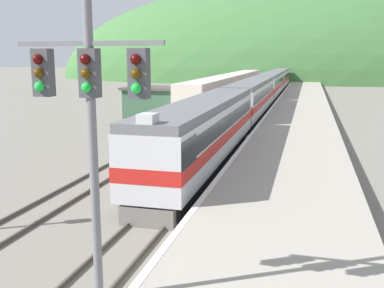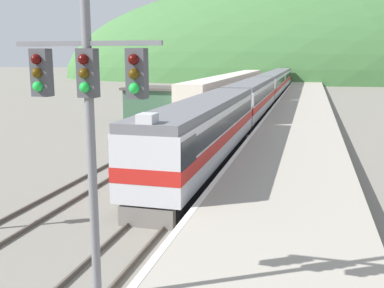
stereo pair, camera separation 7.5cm
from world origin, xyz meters
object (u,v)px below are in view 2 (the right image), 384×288
object	(u,v)px
carriage_third	(271,85)
carriage_fourth	(281,78)
carriage_fifth	(287,74)
signal_mast_main	(89,114)
siding_train	(232,88)
express_train_lead_car	(204,131)
carriage_second	(253,98)

from	to	relation	value
carriage_third	carriage_fourth	xyz separation A→B (m)	(0.00, 22.50, 0.00)
carriage_fifth	carriage_fourth	bearing A→B (deg)	-90.00
carriage_third	signal_mast_main	xyz separation A→B (m)	(1.27, -60.68, 3.03)
carriage_third	carriage_fourth	distance (m)	22.50
carriage_fourth	siding_train	world-z (taller)	carriage_fourth
siding_train	carriage_fourth	bearing A→B (deg)	80.38
siding_train	signal_mast_main	size ratio (longest dim) A/B	6.28
express_train_lead_car	siding_train	distance (m)	38.16
carriage_fifth	signal_mast_main	distance (m)	105.73
carriage_fourth	signal_mast_main	bearing A→B (deg)	-89.13
express_train_lead_car	signal_mast_main	distance (m)	16.56
carriage_third	carriage_fourth	size ratio (longest dim) A/B	1.00
carriage_second	carriage_fifth	distance (m)	67.50
carriage_fourth	carriage_fifth	world-z (taller)	same
signal_mast_main	carriage_third	bearing A→B (deg)	91.20
carriage_second	express_train_lead_car	bearing A→B (deg)	-90.00
express_train_lead_car	siding_train	xyz separation A→B (m)	(-4.93, 37.84, -0.13)
express_train_lead_car	carriage_second	xyz separation A→B (m)	(0.00, 21.95, -0.01)
carriage_fourth	carriage_second	bearing A→B (deg)	-90.00
carriage_second	carriage_fifth	size ratio (longest dim) A/B	1.00
carriage_fourth	carriage_fifth	xyz separation A→B (m)	(0.00, 22.50, 0.00)
express_train_lead_car	siding_train	world-z (taller)	express_train_lead_car
carriage_fifth	siding_train	size ratio (longest dim) A/B	0.46
carriage_second	carriage_fourth	size ratio (longest dim) A/B	1.00
signal_mast_main	carriage_fifth	bearing A→B (deg)	90.69
carriage_second	carriage_third	xyz separation A→B (m)	(0.00, 22.50, 0.00)
carriage_third	siding_train	size ratio (longest dim) A/B	0.46
carriage_third	siding_train	xyz separation A→B (m)	(-4.93, -6.60, -0.12)
siding_train	signal_mast_main	world-z (taller)	signal_mast_main
signal_mast_main	express_train_lead_car	bearing A→B (deg)	94.47
express_train_lead_car	carriage_third	world-z (taller)	express_train_lead_car
carriage_second	carriage_fifth	bearing A→B (deg)	90.00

